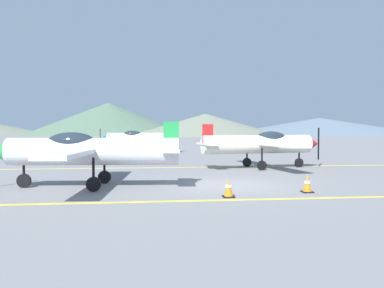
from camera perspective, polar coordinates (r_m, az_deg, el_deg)
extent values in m
plane|color=slate|center=(14.85, 5.48, -6.06)|extent=(400.00, 400.00, 0.00)
cube|color=yellow|center=(11.90, 8.63, -8.10)|extent=(80.00, 0.16, 0.01)
cube|color=yellow|center=(21.78, 1.56, -3.42)|extent=(80.00, 0.16, 0.01)
cylinder|color=silver|center=(14.56, -14.22, -1.07)|extent=(6.23, 1.46, 1.00)
ellipsoid|color=#1E2833|center=(14.73, -17.34, 0.10)|extent=(1.87, 0.95, 0.82)
cube|color=silver|center=(14.63, -15.62, -0.89)|extent=(1.60, 8.03, 0.15)
cube|color=silver|center=(14.24, -3.09, -0.90)|extent=(0.81, 2.40, 0.09)
cube|color=#1E8C3F|center=(14.22, -3.09, 1.11)|extent=(0.58, 0.15, 1.09)
cylinder|color=black|center=(15.33, -23.55, -3.30)|extent=(0.09, 0.09, 0.91)
cylinder|color=black|center=(15.38, -23.52, -4.99)|extent=(0.51, 0.15, 0.51)
cylinder|color=black|center=(15.54, -12.79, -3.10)|extent=(0.09, 0.09, 0.91)
cylinder|color=black|center=(15.59, -12.77, -4.77)|extent=(0.51, 0.15, 0.51)
cylinder|color=black|center=(13.59, -14.32, -3.86)|extent=(0.09, 0.09, 0.91)
cylinder|color=black|center=(13.65, -14.30, -5.76)|extent=(0.51, 0.15, 0.51)
cylinder|color=silver|center=(21.31, 9.59, -0.04)|extent=(6.25, 1.83, 1.00)
cone|color=red|center=(22.91, 17.38, 0.04)|extent=(0.75, 0.93, 0.85)
cube|color=black|center=(23.11, 18.14, 0.05)|extent=(0.05, 0.11, 1.81)
ellipsoid|color=#1E2833|center=(21.65, 11.57, 0.77)|extent=(1.91, 1.06, 0.82)
cube|color=silver|center=(21.46, 10.48, 0.09)|extent=(2.08, 8.04, 0.15)
cube|color=silver|center=(20.32, 2.34, 0.01)|extent=(0.95, 2.42, 0.09)
cube|color=red|center=(20.31, 2.34, 1.41)|extent=(0.58, 0.19, 1.09)
cylinder|color=black|center=(22.50, 15.50, -1.52)|extent=(0.09, 0.09, 0.91)
cylinder|color=black|center=(22.53, 15.49, -2.68)|extent=(0.52, 0.18, 0.51)
cylinder|color=black|center=(20.36, 10.26, -1.85)|extent=(0.09, 0.09, 0.91)
cylinder|color=black|center=(20.40, 10.26, -3.13)|extent=(0.52, 0.18, 0.51)
cylinder|color=black|center=(22.19, 8.10, -1.52)|extent=(0.09, 0.09, 0.91)
cylinder|color=black|center=(22.22, 8.10, -2.69)|extent=(0.52, 0.18, 0.51)
cylinder|color=white|center=(35.75, -7.50, 0.83)|extent=(6.24, 1.78, 1.00)
cone|color=blue|center=(36.39, -12.81, 0.82)|extent=(0.74, 0.92, 0.85)
cube|color=black|center=(36.48, -13.37, 0.82)|extent=(0.05, 0.11, 1.81)
ellipsoid|color=#1E2833|center=(35.87, -8.80, 1.31)|extent=(1.90, 1.04, 0.82)
cube|color=white|center=(35.80, -8.08, 0.91)|extent=(2.01, 8.04, 0.15)
cube|color=white|center=(35.46, -3.00, 0.91)|extent=(0.93, 2.42, 0.09)
cube|color=blue|center=(35.45, -3.00, 1.72)|extent=(0.58, 0.18, 1.09)
cylinder|color=black|center=(36.22, -11.48, -0.13)|extent=(0.09, 0.09, 0.91)
cylinder|color=black|center=(36.24, -11.47, -0.85)|extent=(0.52, 0.17, 0.51)
cylinder|color=black|center=(36.73, -7.00, -0.07)|extent=(0.09, 0.09, 0.91)
cylinder|color=black|center=(36.75, -6.99, -0.78)|extent=(0.52, 0.17, 0.51)
cylinder|color=black|center=(34.76, -7.44, -0.20)|extent=(0.09, 0.09, 0.91)
cylinder|color=black|center=(34.78, -7.43, -0.95)|extent=(0.52, 0.17, 0.51)
cube|color=black|center=(12.25, 5.41, -7.72)|extent=(0.36, 0.36, 0.04)
cone|color=orange|center=(12.20, 5.41, -6.35)|extent=(0.29, 0.29, 0.55)
cylinder|color=white|center=(12.20, 5.41, -6.22)|extent=(0.20, 0.20, 0.08)
cube|color=black|center=(13.66, 16.61, -6.77)|extent=(0.36, 0.36, 0.04)
cone|color=orange|center=(13.62, 16.63, -5.54)|extent=(0.29, 0.29, 0.55)
cylinder|color=white|center=(13.61, 16.63, -5.43)|extent=(0.20, 0.20, 0.08)
cone|color=#4C6651|center=(160.88, -12.22, 3.65)|extent=(65.81, 65.81, 13.04)
cone|color=slate|center=(136.31, 2.01, 2.86)|extent=(54.29, 54.29, 7.69)
cone|color=slate|center=(164.21, 18.27, 2.48)|extent=(81.45, 81.45, 6.85)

